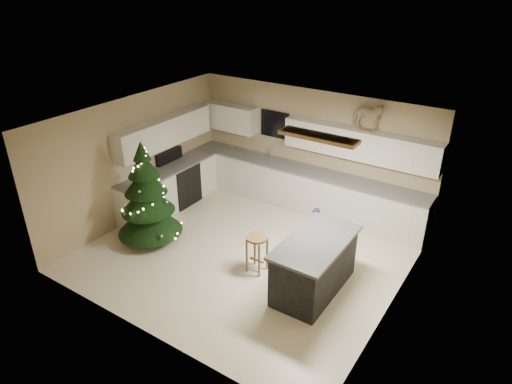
{
  "coord_description": "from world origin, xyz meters",
  "views": [
    {
      "loc": [
        4.11,
        -5.88,
        4.89
      ],
      "look_at": [
        0.0,
        0.35,
        1.15
      ],
      "focal_mm": 32.0,
      "sensor_mm": 36.0,
      "label": 1
    }
  ],
  "objects_px": {
    "toddler": "(315,229)",
    "rocking_horse": "(368,116)",
    "christmas_tree": "(147,201)",
    "bar_stool": "(257,245)",
    "island": "(314,265)"
  },
  "relations": [
    {
      "from": "toddler",
      "to": "rocking_horse",
      "type": "relative_size",
      "value": 1.32
    },
    {
      "from": "christmas_tree",
      "to": "toddler",
      "type": "relative_size",
      "value": 2.38
    },
    {
      "from": "bar_stool",
      "to": "rocking_horse",
      "type": "bearing_deg",
      "value": 73.45
    },
    {
      "from": "bar_stool",
      "to": "christmas_tree",
      "type": "xyz_separation_m",
      "value": [
        -2.31,
        -0.29,
        0.32
      ]
    },
    {
      "from": "rocking_horse",
      "to": "bar_stool",
      "type": "bearing_deg",
      "value": 160.03
    },
    {
      "from": "christmas_tree",
      "to": "rocking_horse",
      "type": "bearing_deg",
      "value": 43.43
    },
    {
      "from": "toddler",
      "to": "island",
      "type": "bearing_deg",
      "value": -66.85
    },
    {
      "from": "bar_stool",
      "to": "rocking_horse",
      "type": "xyz_separation_m",
      "value": [
        0.79,
        2.65,
        1.77
      ]
    },
    {
      "from": "toddler",
      "to": "rocking_horse",
      "type": "bearing_deg",
      "value": 77.45
    },
    {
      "from": "bar_stool",
      "to": "rocking_horse",
      "type": "relative_size",
      "value": 1.06
    },
    {
      "from": "island",
      "to": "toddler",
      "type": "distance_m",
      "value": 1.22
    },
    {
      "from": "christmas_tree",
      "to": "island",
      "type": "bearing_deg",
      "value": 6.27
    },
    {
      "from": "bar_stool",
      "to": "toddler",
      "type": "xyz_separation_m",
      "value": [
        0.54,
        1.18,
        -0.09
      ]
    },
    {
      "from": "island",
      "to": "christmas_tree",
      "type": "xyz_separation_m",
      "value": [
        -3.38,
        -0.37,
        0.37
      ]
    },
    {
      "from": "bar_stool",
      "to": "rocking_horse",
      "type": "distance_m",
      "value": 3.28
    }
  ]
}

